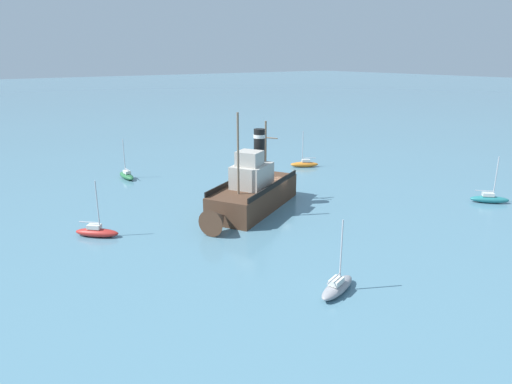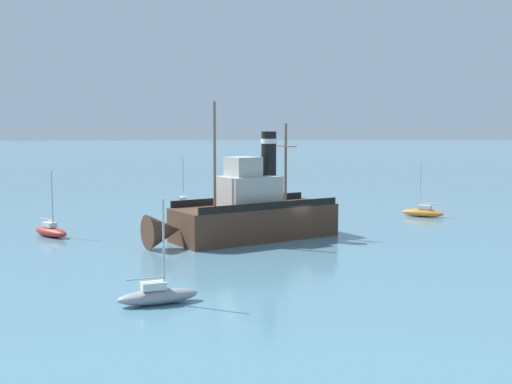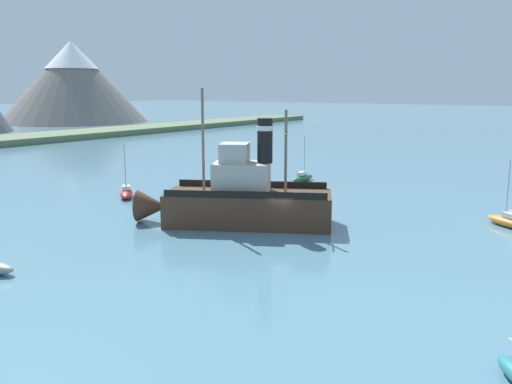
{
  "view_description": "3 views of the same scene",
  "coord_description": "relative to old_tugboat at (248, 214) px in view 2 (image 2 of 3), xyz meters",
  "views": [
    {
      "loc": [
        -35.01,
        28.23,
        14.73
      ],
      "look_at": [
        0.13,
        2.53,
        1.62
      ],
      "focal_mm": 32.0,
      "sensor_mm": 36.0,
      "label": 1
    },
    {
      "loc": [
        -46.12,
        5.82,
        8.28
      ],
      "look_at": [
        0.45,
        2.71,
        3.38
      ],
      "focal_mm": 45.0,
      "sensor_mm": 36.0,
      "label": 2
    },
    {
      "loc": [
        -31.49,
        -19.69,
        9.91
      ],
      "look_at": [
        0.43,
        2.39,
        2.43
      ],
      "focal_mm": 38.0,
      "sensor_mm": 36.0,
      "label": 3
    }
  ],
  "objects": [
    {
      "name": "ground_plane",
      "position": [
        0.23,
        -3.36,
        -1.83
      ],
      "size": [
        600.0,
        600.0,
        0.0
      ],
      "primitive_type": "plane",
      "color": "teal"
    },
    {
      "name": "sailboat_green",
      "position": [
        18.89,
        5.54,
        -1.4
      ],
      "size": [
        3.81,
        1.13,
        4.9
      ],
      "color": "#286B3D",
      "rests_on": "ground"
    },
    {
      "name": "sailboat_grey",
      "position": [
        -16.59,
        5.08,
        -1.4
      ],
      "size": [
        2.24,
        3.95,
        4.9
      ],
      "color": "gray",
      "rests_on": "ground"
    },
    {
      "name": "sailboat_orange",
      "position": [
        10.45,
        -16.45,
        -1.4
      ],
      "size": [
        3.03,
        3.77,
        4.9
      ],
      "color": "orange",
      "rests_on": "ground"
    },
    {
      "name": "old_tugboat",
      "position": [
        0.0,
        0.0,
        0.0
      ],
      "size": [
        9.78,
        14.29,
        9.9
      ],
      "color": "#4C3323",
      "rests_on": "ground"
    },
    {
      "name": "sailboat_red",
      "position": [
        2.12,
        14.56,
        -1.4
      ],
      "size": [
        3.45,
        3.48,
        4.9
      ],
      "color": "#B22823",
      "rests_on": "ground"
    }
  ]
}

